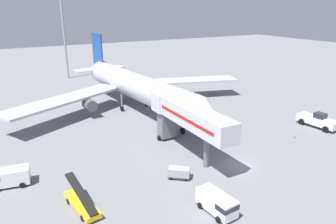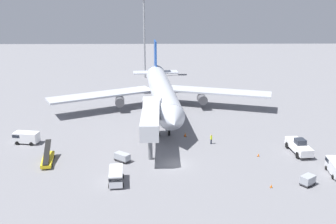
{
  "view_description": "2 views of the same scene",
  "coord_description": "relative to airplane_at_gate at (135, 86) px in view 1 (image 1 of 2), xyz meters",
  "views": [
    {
      "loc": [
        -26.91,
        -28.88,
        20.57
      ],
      "look_at": [
        -1.9,
        16.12,
        3.25
      ],
      "focal_mm": 33.98,
      "sensor_mm": 36.0,
      "label": 1
    },
    {
      "loc": [
        -1.75,
        -59.96,
        27.49
      ],
      "look_at": [
        -0.79,
        20.71,
        2.53
      ],
      "focal_mm": 42.59,
      "sensor_mm": 36.0,
      "label": 2
    }
  ],
  "objects": [
    {
      "name": "ground_plane",
      "position": [
        2.18,
        -29.33,
        -5.03
      ],
      "size": [
        300.0,
        300.0,
        0.0
      ],
      "primitive_type": "plane",
      "color": "slate"
    },
    {
      "name": "pushback_tug",
      "position": [
        24.05,
        -25.0,
        -3.79
      ],
      "size": [
        3.08,
        7.25,
        2.71
      ],
      "color": "white",
      "rests_on": "ground"
    },
    {
      "name": "baggage_cart_mid_right",
      "position": [
        -6.46,
        -28.2,
        -4.24
      ],
      "size": [
        2.9,
        2.67,
        1.42
      ],
      "color": "#38383D",
      "rests_on": "ground"
    },
    {
      "name": "belt_loader_truck",
      "position": [
        -18.73,
        -28.64,
        -4.28
      ],
      "size": [
        2.6,
        6.28,
        3.0
      ],
      "color": "yellow",
      "rests_on": "ground"
    },
    {
      "name": "safety_cone_alpha",
      "position": [
        4.66,
        -16.55,
        -4.65
      ],
      "size": [
        0.51,
        0.51,
        0.77
      ],
      "color": "black",
      "rests_on": "ground"
    },
    {
      "name": "ground_crew_worker_midground",
      "position": [
        -1.48,
        -13.05,
        -4.05
      ],
      "size": [
        0.46,
        0.46,
        1.85
      ],
      "color": "#1E2333",
      "rests_on": "ground"
    },
    {
      "name": "service_van_mid_center",
      "position": [
        -6.59,
        -36.11,
        -3.84
      ],
      "size": [
        2.52,
        4.76,
        2.08
      ],
      "color": "white",
      "rests_on": "ground"
    },
    {
      "name": "safety_cone_bravo",
      "position": [
        16.71,
        -26.43,
        -4.75
      ],
      "size": [
        0.36,
        0.36,
        0.56
      ],
      "color": "black",
      "rests_on": "ground"
    },
    {
      "name": "airplane_at_gate",
      "position": [
        0.0,
        0.0,
        0.0
      ],
      "size": [
        52.57,
        48.74,
        14.19
      ],
      "color": "#B7BCC6",
      "rests_on": "ground"
    },
    {
      "name": "ground_crew_worker_foreground",
      "position": [
        9.25,
        -20.56,
        -4.03
      ],
      "size": [
        0.5,
        0.5,
        1.87
      ],
      "color": "#1E2333",
      "rests_on": "ground"
    },
    {
      "name": "service_van_near_right",
      "position": [
        -25.18,
        -19.8,
        -3.81
      ],
      "size": [
        4.77,
        2.87,
        2.14
      ],
      "color": "white",
      "rests_on": "ground"
    },
    {
      "name": "jet_bridge",
      "position": [
        -1.8,
        -22.1,
        0.63
      ],
      "size": [
        3.45,
        17.47,
        7.54
      ],
      "color": "silver",
      "rests_on": "ground"
    },
    {
      "name": "apron_light_mast",
      "position": [
        -5.51,
        37.48,
        13.41
      ],
      "size": [
        2.4,
        2.4,
        26.74
      ],
      "color": "#93969B",
      "rests_on": "ground"
    }
  ]
}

